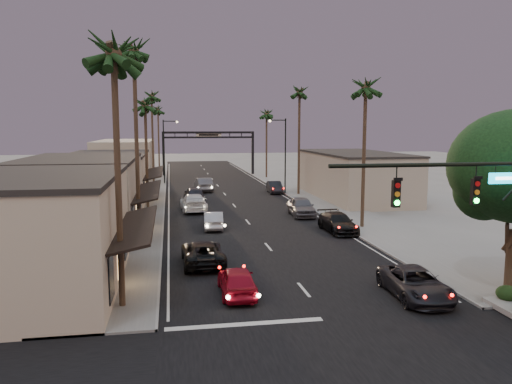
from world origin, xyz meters
name	(u,v)px	position (x,y,z in m)	size (l,w,h in m)	color
ground	(231,201)	(0.00, 40.00, 0.00)	(200.00, 200.00, 0.00)	slate
road	(226,195)	(0.00, 45.00, 0.00)	(14.00, 120.00, 0.02)	black
sidewalk_left	(146,189)	(-9.50, 52.00, 0.06)	(5.00, 92.00, 0.12)	slate
sidewalk_right	(290,186)	(9.50, 52.00, 0.06)	(5.00, 92.00, 0.12)	slate
storefront_near	(32,236)	(-13.00, 12.00, 2.75)	(8.00, 12.00, 5.50)	#C8B499
storefront_mid	(82,197)	(-13.00, 26.00, 2.75)	(8.00, 14.00, 5.50)	#A59B84
storefront_far	(108,179)	(-13.00, 42.00, 2.50)	(8.00, 16.00, 5.00)	#C8B499
storefront_dist	(126,160)	(-13.00, 65.00, 3.00)	(8.00, 20.00, 6.00)	#A59B84
building_right	(354,176)	(14.00, 40.00, 2.50)	(8.00, 18.00, 5.00)	#A59B84
traffic_signal	(491,204)	(5.69, 4.00, 5.08)	(8.51, 0.22, 7.80)	black
arch	(209,142)	(0.00, 70.00, 5.53)	(15.20, 0.40, 7.27)	black
streetlight_right	(283,150)	(6.92, 45.00, 5.33)	(2.13, 0.30, 9.00)	black
streetlight_left	(166,146)	(-6.92, 58.00, 5.33)	(2.13, 0.30, 9.00)	black
palm_la	(113,43)	(-8.60, 9.00, 11.44)	(3.20, 3.20, 13.20)	#38281C
palm_lb	(134,45)	(-8.60, 22.00, 13.39)	(3.20, 3.20, 15.20)	#38281C
palm_lc	(145,101)	(-8.60, 36.00, 10.47)	(3.20, 3.20, 12.20)	#38281C
palm_ld	(151,93)	(-8.60, 55.00, 12.42)	(3.20, 3.20, 14.20)	#38281C
palm_ra	(366,82)	(8.60, 24.00, 11.44)	(3.20, 3.20, 13.20)	#38281C
palm_rb	(300,89)	(8.60, 44.00, 12.42)	(3.20, 3.20, 14.20)	#38281C
palm_rc	(267,111)	(8.60, 64.00, 10.47)	(3.20, 3.20, 12.20)	#38281C
palm_far	(158,107)	(-8.30, 78.00, 11.44)	(3.20, 3.20, 13.20)	#38281C
oncoming_red	(237,281)	(-3.34, 9.85, 0.70)	(1.65, 4.10, 1.40)	maroon
oncoming_pickup	(203,253)	(-4.61, 15.43, 0.71)	(2.34, 5.08, 1.41)	black
oncoming_silver	(214,220)	(-3.08, 25.75, 0.68)	(1.45, 4.15, 1.37)	#A5A6AA
oncoming_white	(194,202)	(-4.25, 34.47, 0.83)	(2.33, 5.72, 1.66)	silver
oncoming_dgrey	(194,195)	(-3.90, 39.97, 0.85)	(2.00, 4.96, 1.69)	black
oncoming_grey_far	(204,185)	(-2.30, 49.16, 0.85)	(1.80, 5.15, 1.70)	#4A494E
curbside_near	(415,283)	(4.88, 8.05, 0.69)	(2.29, 4.96, 1.38)	black
curbside_black	(338,223)	(6.19, 22.87, 0.72)	(2.03, 4.99, 1.45)	black
curbside_grey	(301,207)	(5.24, 30.09, 0.85)	(2.01, 4.99, 1.70)	#525258
curbside_far	(275,187)	(6.11, 45.97, 0.72)	(1.52, 4.35, 1.43)	black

